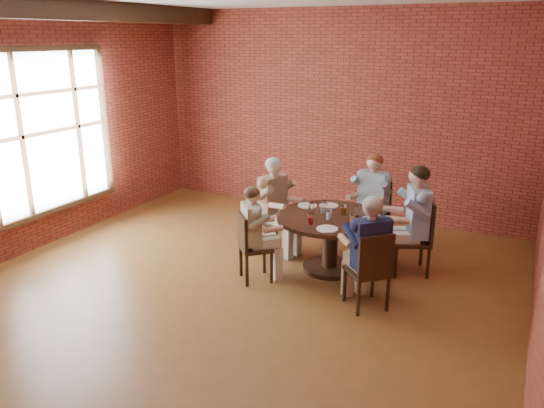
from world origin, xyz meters
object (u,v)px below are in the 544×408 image
at_px(chair_c, 271,215).
at_px(chair_d, 250,245).
at_px(chair_b, 373,210).
at_px(diner_b, 371,201).
at_px(diner_e, 368,253).
at_px(dining_table, 330,232).
at_px(chair_a, 418,234).
at_px(diner_a, 412,220).
at_px(diner_c, 276,206).
at_px(chair_e, 371,268).
at_px(smartphone, 355,227).
at_px(diner_d, 256,234).

distance_m(chair_c, chair_d, 1.07).
relative_size(chair_b, diner_b, 0.70).
bearing_deg(diner_e, chair_b, -119.66).
relative_size(chair_c, diner_e, 0.72).
bearing_deg(dining_table, chair_a, 23.58).
height_order(diner_a, diner_c, diner_a).
relative_size(diner_b, diner_c, 1.00).
distance_m(chair_d, chair_e, 1.56).
bearing_deg(chair_b, diner_a, -36.32).
bearing_deg(chair_c, chair_b, -37.95).
bearing_deg(smartphone, chair_a, 56.71).
xyz_separation_m(chair_a, diner_d, (-1.76, -1.14, 0.08)).
relative_size(diner_d, diner_e, 0.93).
bearing_deg(chair_d, chair_a, -100.22).
distance_m(dining_table, diner_a, 1.04).
bearing_deg(chair_e, diner_a, -141.81).
bearing_deg(chair_b, diner_b, -90.00).
bearing_deg(diner_c, chair_c, 90.00).
bearing_deg(chair_e, chair_a, -145.54).
height_order(chair_a, diner_b, diner_b).
bearing_deg(smartphone, chair_d, -151.59).
relative_size(diner_a, chair_d, 1.62).
relative_size(diner_c, diner_d, 1.11).
xyz_separation_m(chair_a, chair_d, (-1.81, -1.19, -0.05)).
relative_size(diner_b, diner_d, 1.11).
bearing_deg(diner_a, chair_e, -31.38).
bearing_deg(chair_c, diner_e, -104.49).
xyz_separation_m(diner_a, diner_e, (-0.22, -1.15, -0.05)).
bearing_deg(chair_a, diner_a, -90.00).
relative_size(chair_a, diner_e, 0.75).
distance_m(diner_a, chair_e, 1.24).
bearing_deg(chair_a, diner_d, -80.60).
relative_size(chair_d, diner_d, 0.72).
relative_size(chair_c, diner_c, 0.70).
bearing_deg(chair_c, diner_a, -70.17).
bearing_deg(diner_a, smartphone, -61.28).
relative_size(chair_c, diner_d, 0.77).
height_order(diner_d, smartphone, diner_d).
xyz_separation_m(chair_c, smartphone, (1.42, -0.58, 0.24)).
bearing_deg(chair_c, diner_b, -40.37).
height_order(dining_table, diner_d, diner_d).
relative_size(diner_b, smartphone, 9.32).
xyz_separation_m(chair_c, diner_d, (0.29, -0.99, 0.10)).
distance_m(chair_a, chair_b, 1.09).
relative_size(diner_a, chair_e, 1.53).
xyz_separation_m(dining_table, chair_b, (0.23, 1.18, -0.01)).
distance_m(chair_d, diner_d, 0.15).
distance_m(dining_table, chair_c, 1.06).
xyz_separation_m(diner_c, diner_e, (1.65, -1.02, -0.02)).
xyz_separation_m(diner_d, diner_e, (1.45, -0.05, 0.05)).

